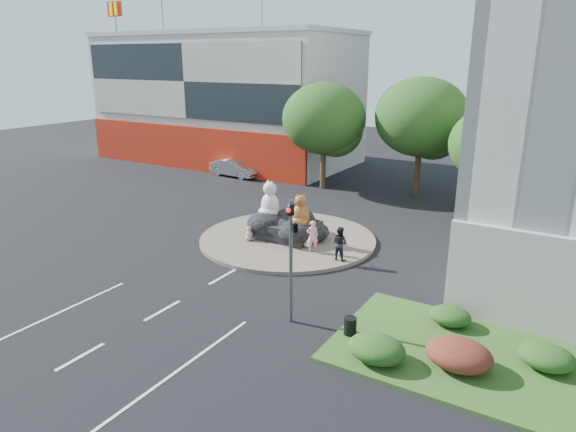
% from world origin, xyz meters
% --- Properties ---
extents(ground, '(120.00, 120.00, 0.00)m').
position_xyz_m(ground, '(0.00, 0.00, 0.00)').
color(ground, black).
rests_on(ground, ground).
extents(roundabout_island, '(10.00, 10.00, 0.20)m').
position_xyz_m(roundabout_island, '(0.00, 10.00, 0.10)').
color(roundabout_island, brown).
rests_on(roundabout_island, ground).
extents(rock_plinth, '(3.20, 2.60, 0.90)m').
position_xyz_m(rock_plinth, '(0.00, 10.00, 0.65)').
color(rock_plinth, black).
rests_on(rock_plinth, roundabout_island).
extents(shophouse_block, '(25.20, 12.30, 17.40)m').
position_xyz_m(shophouse_block, '(-18.00, 27.91, 6.18)').
color(shophouse_block, '#BCB4AA').
rests_on(shophouse_block, ground).
extents(grass_verge, '(10.00, 6.00, 0.12)m').
position_xyz_m(grass_verge, '(12.00, 3.00, 0.06)').
color(grass_verge, '#30541C').
rests_on(grass_verge, ground).
extents(tree_left, '(6.46, 6.46, 8.27)m').
position_xyz_m(tree_left, '(-3.93, 22.06, 5.25)').
color(tree_left, '#382314').
rests_on(tree_left, ground).
extents(tree_mid, '(6.84, 6.84, 8.76)m').
position_xyz_m(tree_mid, '(3.07, 24.06, 5.56)').
color(tree_mid, '#382314').
rests_on(tree_mid, ground).
extents(tree_right, '(5.70, 5.70, 7.30)m').
position_xyz_m(tree_right, '(9.07, 20.06, 4.63)').
color(tree_right, '#382314').
rests_on(tree_right, ground).
extents(hedge_near_green, '(2.00, 1.60, 0.90)m').
position_xyz_m(hedge_near_green, '(9.00, 1.00, 0.57)').
color(hedge_near_green, '#1A3C13').
rests_on(hedge_near_green, grass_verge).
extents(hedge_red, '(2.20, 1.76, 0.99)m').
position_xyz_m(hedge_red, '(11.50, 2.00, 0.61)').
color(hedge_red, '#4A1813').
rests_on(hedge_red, grass_verge).
extents(hedge_mid_green, '(1.80, 1.44, 0.81)m').
position_xyz_m(hedge_mid_green, '(14.00, 3.50, 0.53)').
color(hedge_mid_green, '#1A3C13').
rests_on(hedge_mid_green, grass_verge).
extents(hedge_back_green, '(1.60, 1.28, 0.72)m').
position_xyz_m(hedge_back_green, '(10.50, 4.80, 0.48)').
color(hedge_back_green, '#1A3C13').
rests_on(hedge_back_green, grass_verge).
extents(traffic_light, '(0.44, 1.24, 5.00)m').
position_xyz_m(traffic_light, '(5.10, 2.00, 3.62)').
color(traffic_light, '#595B60').
rests_on(traffic_light, ground).
extents(street_lamp, '(2.34, 0.22, 8.06)m').
position_xyz_m(street_lamp, '(12.82, 8.00, 4.55)').
color(street_lamp, '#595B60').
rests_on(street_lamp, ground).
extents(cat_white, '(1.75, 1.67, 2.29)m').
position_xyz_m(cat_white, '(-1.23, 10.08, 2.25)').
color(cat_white, beige).
rests_on(cat_white, rock_plinth).
extents(cat_tabby, '(1.47, 1.40, 1.90)m').
position_xyz_m(cat_tabby, '(1.03, 9.66, 2.05)').
color(cat_tabby, orange).
rests_on(cat_tabby, rock_plinth).
extents(kitten_calico, '(0.62, 0.58, 0.84)m').
position_xyz_m(kitten_calico, '(-1.58, 8.46, 0.62)').
color(kitten_calico, silver).
rests_on(kitten_calico, roundabout_island).
extents(kitten_white, '(0.52, 0.49, 0.71)m').
position_xyz_m(kitten_white, '(1.73, 9.22, 0.55)').
color(kitten_white, beige).
rests_on(kitten_white, roundabout_island).
extents(pedestrian_pink, '(0.74, 0.72, 1.71)m').
position_xyz_m(pedestrian_pink, '(2.29, 8.74, 1.05)').
color(pedestrian_pink, pink).
rests_on(pedestrian_pink, roundabout_island).
extents(pedestrian_dark, '(0.90, 0.73, 1.76)m').
position_xyz_m(pedestrian_dark, '(4.00, 8.44, 1.08)').
color(pedestrian_dark, black).
rests_on(pedestrian_dark, roundabout_island).
extents(parked_car, '(4.75, 1.90, 1.54)m').
position_xyz_m(parked_car, '(-12.55, 21.76, 0.77)').
color(parked_car, '#999CA0').
rests_on(parked_car, ground).
extents(litter_bin, '(0.59, 0.59, 0.66)m').
position_xyz_m(litter_bin, '(7.50, 2.14, 0.45)').
color(litter_bin, black).
rests_on(litter_bin, grass_verge).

